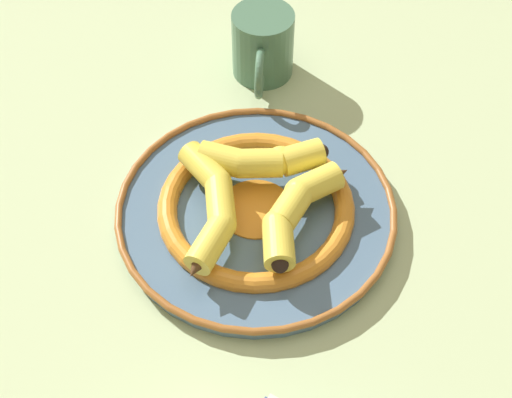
{
  "coord_description": "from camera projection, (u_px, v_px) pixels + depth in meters",
  "views": [
    {
      "loc": [
        -0.3,
        -0.46,
        0.7
      ],
      "look_at": [
        -0.02,
        -0.02,
        0.04
      ],
      "focal_mm": 50.0,
      "sensor_mm": 36.0,
      "label": 1
    }
  ],
  "objects": [
    {
      "name": "banana_b",
      "position": [
        212.0,
        206.0,
        0.82
      ],
      "size": [
        0.12,
        0.18,
        0.03
      ],
      "rotation": [
        0.0,
        0.0,
        1.11
      ],
      "color": "yellow",
      "rests_on": "decorative_bowl"
    },
    {
      "name": "ground_plane",
      "position": [
        260.0,
        197.0,
        0.89
      ],
      "size": [
        2.8,
        2.8,
        0.0
      ],
      "primitive_type": "plane",
      "color": "#B2C693"
    },
    {
      "name": "coffee_mug",
      "position": [
        263.0,
        45.0,
        0.99
      ],
      "size": [
        0.11,
        0.12,
        0.1
      ],
      "rotation": [
        0.0,
        0.0,
        4.07
      ],
      "color": "#477056",
      "rests_on": "ground_plane"
    },
    {
      "name": "banana_c",
      "position": [
        258.0,
        160.0,
        0.86
      ],
      "size": [
        0.16,
        0.11,
        0.04
      ],
      "rotation": [
        0.0,
        0.0,
        -0.54
      ],
      "color": "yellow",
      "rests_on": "decorative_bowl"
    },
    {
      "name": "banana_a",
      "position": [
        296.0,
        209.0,
        0.81
      ],
      "size": [
        0.16,
        0.1,
        0.03
      ],
      "rotation": [
        0.0,
        0.0,
        3.64
      ],
      "color": "yellow",
      "rests_on": "decorative_bowl"
    },
    {
      "name": "decorative_bowl",
      "position": [
        256.0,
        210.0,
        0.86
      ],
      "size": [
        0.34,
        0.34,
        0.03
      ],
      "color": "slate",
      "rests_on": "ground_plane"
    }
  ]
}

